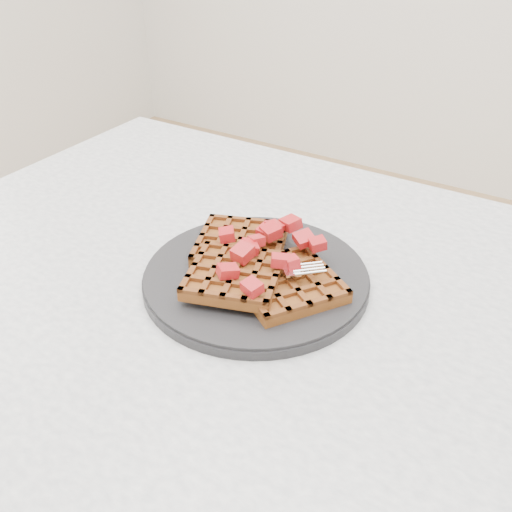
{
  "coord_description": "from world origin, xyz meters",
  "views": [
    {
      "loc": [
        0.23,
        -0.48,
        1.17
      ],
      "look_at": [
        -0.07,
        0.02,
        0.79
      ],
      "focal_mm": 40.0,
      "sensor_mm": 36.0,
      "label": 1
    }
  ],
  "objects": [
    {
      "name": "waffles",
      "position": [
        -0.07,
        0.01,
        0.78
      ],
      "size": [
        0.24,
        0.21,
        0.03
      ],
      "color": "brown",
      "rests_on": "plate"
    },
    {
      "name": "fork",
      "position": [
        -0.04,
        -0.01,
        0.77
      ],
      "size": [
        0.15,
        0.14,
        0.02
      ],
      "primitive_type": null,
      "rotation": [
        0.0,
        0.0,
        -0.82
      ],
      "color": "silver",
      "rests_on": "plate"
    },
    {
      "name": "strawberry_pile",
      "position": [
        -0.07,
        0.02,
        0.8
      ],
      "size": [
        0.15,
        0.15,
        0.02
      ],
      "primitive_type": null,
      "color": "#940309",
      "rests_on": "waffles"
    },
    {
      "name": "table",
      "position": [
        0.0,
        0.0,
        0.64
      ],
      "size": [
        1.2,
        0.8,
        0.75
      ],
      "color": "silver",
      "rests_on": "ground"
    },
    {
      "name": "plate",
      "position": [
        -0.07,
        0.02,
        0.76
      ],
      "size": [
        0.28,
        0.28,
        0.02
      ],
      "primitive_type": "cylinder",
      "color": "black",
      "rests_on": "table"
    }
  ]
}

